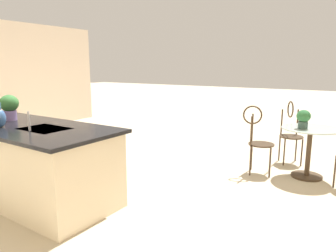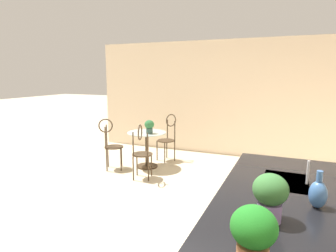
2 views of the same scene
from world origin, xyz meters
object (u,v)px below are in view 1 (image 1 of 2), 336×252
bistro_table (309,148)px  chair_near_window (291,129)px  chair_toward_desk (258,137)px  vase_on_counter (0,118)px  potted_plant_counter_near (9,106)px  potted_plant_on_table (303,118)px

bistro_table → chair_near_window: chair_near_window is taller
chair_toward_desk → vase_on_counter: 3.49m
bistro_table → vase_on_counter: size_ratio=2.78×
bistro_table → chair_near_window: size_ratio=0.77×
potted_plant_counter_near → vase_on_counter: potted_plant_counter_near is taller
chair_toward_desk → potted_plant_on_table: bearing=-166.9°
potted_plant_on_table → potted_plant_counter_near: size_ratio=0.81×
bistro_table → chair_toward_desk: 0.74m
chair_toward_desk → potted_plant_counter_near: potted_plant_counter_near is taller
potted_plant_on_table → potted_plant_counter_near: 4.01m
potted_plant_on_table → chair_toward_desk: bearing=13.1°
chair_near_window → potted_plant_counter_near: (2.82, 3.22, 0.54)m
potted_plant_counter_near → chair_toward_desk: bearing=-137.0°
bistro_table → chair_near_window: bearing=-56.7°
bistro_table → potted_plant_on_table: bearing=50.4°
bistro_table → potted_plant_on_table: 0.47m
bistro_table → potted_plant_on_table: (0.09, 0.11, 0.45)m
potted_plant_counter_near → bistro_table: bearing=-141.0°
bistro_table → potted_plant_counter_near: potted_plant_counter_near is taller
bistro_table → chair_toward_desk: (0.68, 0.25, 0.13)m
chair_toward_desk → potted_plant_on_table: (-0.59, -0.14, 0.32)m
potted_plant_on_table → bistro_table: bearing=-129.6°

